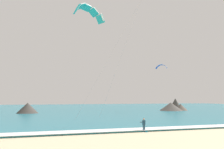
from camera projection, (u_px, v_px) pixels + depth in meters
sea at (93, 109)px, 86.40m from camera, size 200.00×120.00×0.20m
surf_foam at (173, 128)px, 29.94m from camera, size 200.00×2.47×0.04m
surfboard at (144, 131)px, 27.78m from camera, size 0.81×1.47×0.09m
kitesurfer at (144, 124)px, 27.90m from camera, size 0.62×0.61×1.69m
kite_primary at (88, 11)px, 35.77m from camera, size 8.80×9.72×18.40m
kite_distant at (161, 66)px, 69.09m from camera, size 2.92×3.35×1.35m
headland_right at (174, 106)px, 72.23m from camera, size 10.22×8.04×4.20m
headland_left at (28, 109)px, 59.31m from camera, size 6.31×6.08×3.01m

